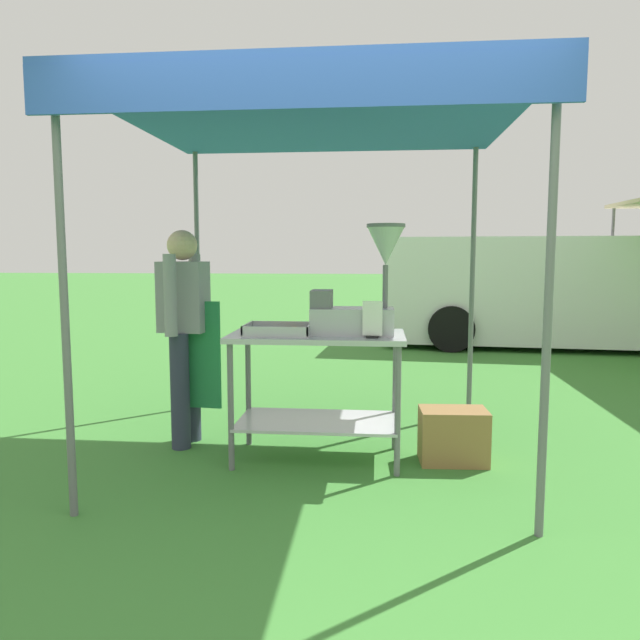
% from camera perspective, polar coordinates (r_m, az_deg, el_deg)
% --- Properties ---
extents(ground_plane, '(70.00, 70.00, 0.00)m').
position_cam_1_polar(ground_plane, '(9.30, 3.58, -2.56)').
color(ground_plane, '#3D7F33').
extents(stall_canopy, '(2.69, 2.57, 2.40)m').
position_cam_1_polar(stall_canopy, '(4.24, -0.14, 18.33)').
color(stall_canopy, slate).
rests_on(stall_canopy, ground).
extents(donut_cart, '(1.20, 0.64, 0.89)m').
position_cam_1_polar(donut_cart, '(4.12, -0.27, -4.62)').
color(donut_cart, '#B7B7BC').
rests_on(donut_cart, ground).
extents(donut_tray, '(0.44, 0.34, 0.07)m').
position_cam_1_polar(donut_tray, '(4.04, -3.97, -1.10)').
color(donut_tray, '#B7B7BC').
rests_on(donut_tray, donut_cart).
extents(donut_fryer, '(0.63, 0.28, 0.74)m').
position_cam_1_polar(donut_fryer, '(4.03, 3.99, 2.55)').
color(donut_fryer, '#B7B7BC').
rests_on(donut_fryer, donut_cart).
extents(menu_sign, '(0.13, 0.05, 0.24)m').
position_cam_1_polar(menu_sign, '(3.87, 5.05, -0.22)').
color(menu_sign, black).
rests_on(menu_sign, donut_cart).
extents(vendor, '(0.46, 0.54, 1.61)m').
position_cam_1_polar(vendor, '(4.53, -12.84, -0.55)').
color(vendor, '#2D3347').
rests_on(vendor, ground).
extents(supply_crate, '(0.47, 0.31, 0.37)m').
position_cam_1_polar(supply_crate, '(4.27, 12.66, -10.79)').
color(supply_crate, olive).
rests_on(supply_crate, ground).
extents(van_white, '(5.36, 2.43, 1.69)m').
position_cam_1_polar(van_white, '(10.05, 21.55, 2.71)').
color(van_white, white).
rests_on(van_white, ground).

